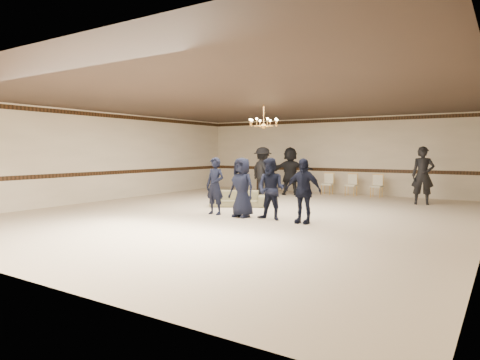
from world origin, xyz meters
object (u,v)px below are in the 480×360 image
object	(u,v)px
boy_c	(271,189)
console_table	(266,183)
banquet_chair_mid	(351,185)
boy_b	(242,187)
settee	(238,199)
banquet_chair_right	(376,186)
adult_left	(263,171)
banquet_chair_left	(327,184)
chandelier	(264,116)
boy_a	(215,186)
adult_right	(423,176)
adult_mid	(290,171)
boy_d	(303,191)

from	to	relation	value
boy_c	console_table	size ratio (longest dim) A/B	1.96
boy_c	banquet_chair_mid	bearing A→B (deg)	90.91
boy_b	settee	world-z (taller)	boy_b
banquet_chair_mid	banquet_chair_right	size ratio (longest dim) A/B	1.00
adult_left	banquet_chair_left	xyz separation A→B (m)	(2.13, 1.63, -0.54)
adult_left	banquet_chair_right	world-z (taller)	adult_left
chandelier	banquet_chair_right	bearing A→B (deg)	68.60
boy_a	console_table	distance (m)	7.45
adult_left	console_table	size ratio (longest dim) A/B	2.36
adult_right	console_table	distance (m)	7.06
settee	adult_left	size ratio (longest dim) A/B	0.90
banquet_chair_mid	boy_a	bearing A→B (deg)	-99.97
adult_right	banquet_chair_right	xyz separation A→B (m)	(-1.87, 1.33, -0.54)
boy_b	adult_mid	world-z (taller)	adult_mid
chandelier	boy_d	xyz separation A→B (m)	(2.05, -1.62, -2.06)
chandelier	banquet_chair_right	world-z (taller)	chandelier
boy_b	adult_right	world-z (taller)	adult_right
adult_right	adult_mid	bearing A→B (deg)	163.30
boy_c	boy_d	world-z (taller)	same
adult_mid	boy_d	bearing A→B (deg)	97.52
adult_left	chandelier	bearing A→B (deg)	146.84
boy_a	banquet_chair_mid	bearing A→B (deg)	79.14
boy_b	settee	distance (m)	2.27
banquet_chair_mid	banquet_chair_right	bearing A→B (deg)	3.99
console_table	boy_a	bearing A→B (deg)	-66.47
boy_b	console_table	bearing A→B (deg)	120.95
boy_c	settee	xyz separation A→B (m)	(-2.19, 1.78, -0.55)
settee	adult_left	distance (m)	3.68
boy_c	console_table	xyz separation A→B (m)	(-4.09, 7.07, -0.46)
boy_d	adult_mid	size ratio (longest dim) A/B	0.83
adult_left	banquet_chair_mid	distance (m)	3.57
chandelier	adult_right	world-z (taller)	chandelier
boy_d	boy_a	bearing A→B (deg)	179.50
adult_mid	console_table	size ratio (longest dim) A/B	2.36
banquet_chair_left	settee	bearing A→B (deg)	-106.73
banquet_chair_left	boy_c	bearing A→B (deg)	-85.49
chandelier	settee	bearing A→B (deg)	171.81
boy_d	adult_mid	bearing A→B (deg)	118.02
chandelier	banquet_chair_mid	bearing A→B (deg)	78.62
adult_left	console_table	distance (m)	2.12
boy_c	boy_d	distance (m)	0.90
boy_c	adult_right	distance (m)	6.19
adult_mid	adult_right	bearing A→B (deg)	154.52
chandelier	settee	size ratio (longest dim) A/B	0.53
adult_mid	boy_b	bearing A→B (deg)	82.51
boy_b	banquet_chair_left	distance (m)	6.88
chandelier	console_table	bearing A→B (deg)	118.42
settee	console_table	xyz separation A→B (m)	(-1.90, 5.29, 0.09)
adult_right	boy_d	bearing A→B (deg)	-120.92
adult_mid	settee	bearing A→B (deg)	70.82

